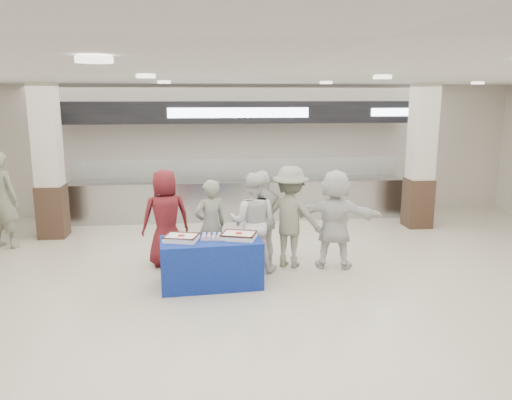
{
  "coord_description": "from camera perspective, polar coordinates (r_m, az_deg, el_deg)",
  "views": [
    {
      "loc": [
        -0.82,
        -6.4,
        2.95
      ],
      "look_at": [
        0.03,
        1.6,
        1.25
      ],
      "focal_mm": 35.0,
      "sensor_mm": 36.0,
      "label": 1
    }
  ],
  "objects": [
    {
      "name": "ground",
      "position": [
        7.1,
        1.15,
        -12.63
      ],
      "size": [
        14.0,
        14.0,
        0.0
      ],
      "primitive_type": "plane",
      "color": "beige",
      "rests_on": "ground"
    },
    {
      "name": "serving_line",
      "position": [
        11.96,
        -2.04,
        3.32
      ],
      "size": [
        8.7,
        0.85,
        2.8
      ],
      "color": "#ADAFB4",
      "rests_on": "ground"
    },
    {
      "name": "column_left",
      "position": [
        11.16,
        -22.61,
        3.71
      ],
      "size": [
        0.55,
        0.55,
        3.2
      ],
      "color": "#332217",
      "rests_on": "ground"
    },
    {
      "name": "column_right",
      "position": [
        11.73,
        18.31,
        4.39
      ],
      "size": [
        0.55,
        0.55,
        3.2
      ],
      "color": "#332217",
      "rests_on": "ground"
    },
    {
      "name": "display_table",
      "position": [
        7.9,
        -5.15,
        -7.12
      ],
      "size": [
        1.61,
        0.9,
        0.75
      ],
      "primitive_type": "cube",
      "rotation": [
        0.0,
        0.0,
        0.08
      ],
      "color": "navy",
      "rests_on": "ground"
    },
    {
      "name": "sheet_cake_left",
      "position": [
        7.77,
        -8.53,
        -4.25
      ],
      "size": [
        0.57,
        0.5,
        0.1
      ],
      "color": "white",
      "rests_on": "display_table"
    },
    {
      "name": "sheet_cake_right",
      "position": [
        7.8,
        -1.97,
        -4.05
      ],
      "size": [
        0.61,
        0.54,
        0.1
      ],
      "color": "white",
      "rests_on": "display_table"
    },
    {
      "name": "cupcake_tray",
      "position": [
        7.82,
        -4.84,
        -4.2
      ],
      "size": [
        0.43,
        0.34,
        0.06
      ],
      "color": "#A9A9AE",
      "rests_on": "display_table"
    },
    {
      "name": "civilian_maroon",
      "position": [
        8.82,
        -10.27,
        -1.99
      ],
      "size": [
        0.95,
        0.74,
        1.71
      ],
      "primitive_type": "imported",
      "rotation": [
        0.0,
        0.0,
        3.4
      ],
      "color": "maroon",
      "rests_on": "ground"
    },
    {
      "name": "soldier_a",
      "position": [
        8.39,
        -5.23,
        -3.01
      ],
      "size": [
        0.68,
        0.58,
        1.58
      ],
      "primitive_type": "imported",
      "rotation": [
        0.0,
        0.0,
        3.56
      ],
      "color": "slate",
      "rests_on": "ground"
    },
    {
      "name": "chef_tall",
      "position": [
        8.42,
        -0.34,
        -2.55
      ],
      "size": [
        0.95,
        0.82,
        1.69
      ],
      "primitive_type": "imported",
      "rotation": [
        0.0,
        0.0,
        2.89
      ],
      "color": "silver",
      "rests_on": "ground"
    },
    {
      "name": "chef_short",
      "position": [
        8.6,
        0.85,
        -2.2
      ],
      "size": [
        1.07,
        0.71,
        1.7
      ],
      "primitive_type": "imported",
      "rotation": [
        0.0,
        0.0,
        3.47
      ],
      "color": "silver",
      "rests_on": "ground"
    },
    {
      "name": "soldier_b",
      "position": [
        8.64,
        3.94,
        -1.93
      ],
      "size": [
        1.31,
        1.07,
        1.76
      ],
      "primitive_type": "imported",
      "rotation": [
        0.0,
        0.0,
        2.71
      ],
      "color": "slate",
      "rests_on": "ground"
    },
    {
      "name": "civilian_white",
      "position": [
        8.66,
        8.99,
        -2.14
      ],
      "size": [
        1.68,
        0.92,
        1.73
      ],
      "primitive_type": "imported",
      "rotation": [
        0.0,
        0.0,
        2.87
      ],
      "color": "white",
      "rests_on": "ground"
    },
    {
      "name": "soldier_bg",
      "position": [
        10.84,
        -27.01,
        0.04
      ],
      "size": [
        0.82,
        0.69,
        1.92
      ],
      "primitive_type": "imported",
      "rotation": [
        0.0,
        0.0,
        2.75
      ],
      "color": "slate",
      "rests_on": "ground"
    }
  ]
}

